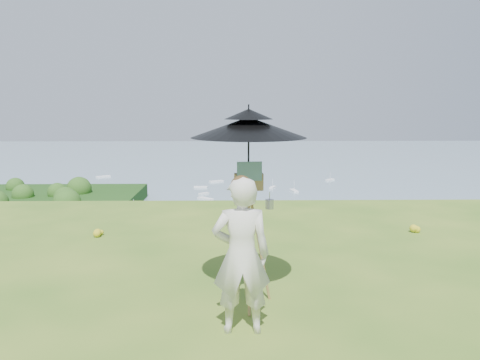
{
  "coord_description": "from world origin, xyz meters",
  "views": [
    {
      "loc": [
        -1.54,
        -3.44,
        2.17
      ],
      "look_at": [
        -1.41,
        3.78,
        0.99
      ],
      "focal_mm": 35.0,
      "sensor_mm": 36.0,
      "label": 1
    }
  ],
  "objects": [
    {
      "name": "shoreline_tier",
      "position": [
        0.0,
        75.0,
        -36.0
      ],
      "size": [
        170.0,
        28.0,
        8.0
      ],
      "primitive_type": "cube",
      "color": "#6B6655",
      "rests_on": "bay_water"
    },
    {
      "name": "bay_water",
      "position": [
        0.0,
        240.0,
        -34.0
      ],
      "size": [
        700.0,
        700.0,
        0.0
      ],
      "primitive_type": "plane",
      "color": "#7296A4",
      "rests_on": "ground"
    },
    {
      "name": "peninsula",
      "position": [
        -75.0,
        155.0,
        -29.0
      ],
      "size": [
        90.0,
        60.0,
        12.0
      ],
      "primitive_type": null,
      "color": "#11340E",
      "rests_on": "bay_water"
    },
    {
      "name": "slope_trees",
      "position": [
        0.0,
        35.0,
        -15.0
      ],
      "size": [
        110.0,
        50.0,
        6.0
      ],
      "primitive_type": null,
      "color": "#245118",
      "rests_on": "forest_slope"
    },
    {
      "name": "harbor_town",
      "position": [
        0.0,
        75.0,
        -29.5
      ],
      "size": [
        110.0,
        22.0,
        5.0
      ],
      "primitive_type": null,
      "color": "silver",
      "rests_on": "shoreline_tier"
    },
    {
      "name": "moored_boats",
      "position": [
        -12.5,
        161.0,
        -33.65
      ],
      "size": [
        140.0,
        140.0,
        0.7
      ],
      "primitive_type": null,
      "color": "white",
      "rests_on": "bay_water"
    },
    {
      "name": "wildflowers",
      "position": [
        0.0,
        0.25,
        0.06
      ],
      "size": [
        10.0,
        10.5,
        0.12
      ],
      "primitive_type": null,
      "color": "gold",
      "rests_on": "ground"
    },
    {
      "name": "painter",
      "position": [
        -1.45,
        0.78,
        0.76
      ],
      "size": [
        0.57,
        0.38,
        1.52
      ],
      "primitive_type": "imported",
      "rotation": [
        0.0,
        0.0,
        3.18
      ],
      "color": "white",
      "rests_on": "ground"
    },
    {
      "name": "field_easel",
      "position": [
        -1.36,
        1.39,
        0.79
      ],
      "size": [
        0.65,
        0.65,
        1.58
      ],
      "primitive_type": null,
      "rotation": [
        0.0,
        0.0,
        0.09
      ],
      "color": "olive",
      "rests_on": "ground"
    },
    {
      "name": "sun_umbrella",
      "position": [
        -1.37,
        1.42,
        1.73
      ],
      "size": [
        1.29,
        1.29,
        0.86
      ],
      "primitive_type": null,
      "rotation": [
        0.0,
        0.0,
        -0.07
      ],
      "color": "black",
      "rests_on": "field_easel"
    },
    {
      "name": "painter_cap",
      "position": [
        -1.45,
        0.78,
        1.47
      ],
      "size": [
        0.19,
        0.23,
        0.1
      ],
      "primitive_type": null,
      "rotation": [
        0.0,
        0.0,
        0.01
      ],
      "color": "#C56C75",
      "rests_on": "painter"
    }
  ]
}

